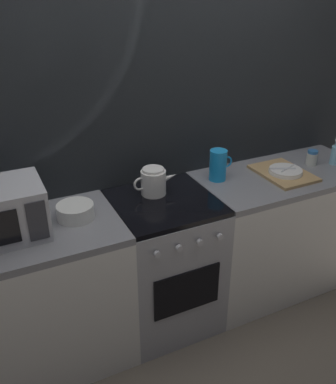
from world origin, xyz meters
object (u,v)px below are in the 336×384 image
object	(u,v)px
kettle	(154,181)
pitcher	(218,165)
dish_pile	(284,172)
spice_jar	(312,158)
mixing_bowl	(75,211)
spray_bottle	(336,153)
stove_unit	(165,263)

from	to	relation	value
kettle	pitcher	distance (m)	0.45
dish_pile	spice_jar	distance (m)	0.29
mixing_bowl	spice_jar	xyz separation A→B (m)	(1.67, 0.00, 0.01)
pitcher	dish_pile	distance (m)	0.46
kettle	spice_jar	distance (m)	1.17
pitcher	dish_pile	bearing A→B (deg)	-17.28
spray_bottle	kettle	bearing A→B (deg)	174.24
stove_unit	mixing_bowl	xyz separation A→B (m)	(-0.52, 0.03, 0.49)
spice_jar	spray_bottle	xyz separation A→B (m)	(0.15, -0.06, 0.03)
mixing_bowl	pitcher	xyz separation A→B (m)	(0.95, 0.08, 0.06)
mixing_bowl	stove_unit	bearing A→B (deg)	-3.45
kettle	dish_pile	bearing A→B (deg)	-8.29
mixing_bowl	spray_bottle	bearing A→B (deg)	-1.79
kettle	spice_jar	xyz separation A→B (m)	(1.17, -0.07, -0.03)
spice_jar	spray_bottle	size ratio (longest dim) A/B	0.52
kettle	pitcher	bearing A→B (deg)	0.65
spice_jar	spray_bottle	distance (m)	0.17
spray_bottle	spice_jar	bearing A→B (deg)	158.29
kettle	pitcher	world-z (taller)	pitcher
dish_pile	spice_jar	bearing A→B (deg)	11.17
stove_unit	mixing_bowl	bearing A→B (deg)	176.55
pitcher	spray_bottle	world-z (taller)	spray_bottle
stove_unit	dish_pile	size ratio (longest dim) A/B	2.25
mixing_bowl	spray_bottle	distance (m)	1.82
kettle	mixing_bowl	distance (m)	0.50
mixing_bowl	spice_jar	world-z (taller)	spice_jar
spray_bottle	stove_unit	bearing A→B (deg)	178.86
kettle	spice_jar	world-z (taller)	kettle
dish_pile	pitcher	bearing A→B (deg)	162.72
dish_pile	stove_unit	bearing A→B (deg)	178.60
mixing_bowl	pitcher	world-z (taller)	pitcher
kettle	stove_unit	bearing A→B (deg)	-79.40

